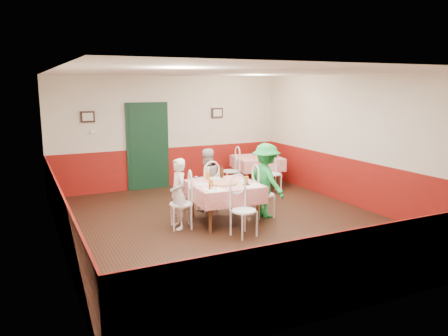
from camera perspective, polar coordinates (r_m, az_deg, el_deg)
name	(u,v)px	position (r m, az deg, el deg)	size (l,w,h in m)	color
floor	(231,224)	(8.29, 0.97, -7.30)	(7.00, 7.00, 0.00)	black
ceiling	(232,72)	(7.88, 1.03, 12.44)	(7.00, 7.00, 0.00)	white
back_wall	(170,132)	(11.18, -7.08, 4.69)	(6.00, 0.10, 2.80)	beige
front_wall	(372,192)	(5.14, 18.77, -3.02)	(6.00, 0.10, 2.80)	beige
left_wall	(57,163)	(7.16, -21.01, 0.63)	(0.10, 7.00, 2.80)	beige
right_wall	(358,141)	(9.67, 17.13, 3.35)	(0.10, 7.00, 2.80)	beige
wainscot_back	(171,167)	(11.30, -6.95, 0.14)	(6.00, 0.03, 1.00)	maroon
wainscot_front	(366,268)	(5.42, 18.07, -12.27)	(6.00, 0.03, 1.00)	maroon
wainscot_left	(62,219)	(7.36, -20.42, -6.27)	(0.03, 7.00, 1.00)	maroon
wainscot_right	(355,183)	(9.81, 16.78, -1.87)	(0.03, 7.00, 1.00)	maroon
door	(148,147)	(11.00, -9.92, 2.67)	(0.96, 0.06, 2.10)	black
picture_left	(88,117)	(10.63, -17.38, 6.40)	(0.32, 0.03, 0.26)	black
picture_right	(217,113)	(11.57, -0.89, 7.21)	(0.32, 0.03, 0.26)	black
thermostat	(93,132)	(10.67, -16.74, 4.57)	(0.10, 0.03, 0.10)	white
main_table	(224,203)	(8.29, 0.00, -4.59)	(1.22, 1.22, 0.77)	red
second_table	(257,172)	(11.29, 4.34, -0.46)	(1.12, 1.12, 0.77)	red
chair_left	(181,204)	(7.98, -5.62, -4.70)	(0.42, 0.42, 0.90)	white
chair_right	(264,195)	(8.64, 5.18, -3.49)	(0.42, 0.42, 0.90)	white
chair_far	(208,189)	(9.03, -2.16, -2.81)	(0.42, 0.42, 0.90)	white
chair_near	(244,211)	(7.53, 2.61, -5.61)	(0.42, 0.42, 0.90)	white
chair_second_a	(231,171)	(10.93, 0.93, -0.41)	(0.42, 0.42, 0.90)	white
chair_second_b	(273,174)	(10.64, 6.36, -0.78)	(0.42, 0.42, 0.90)	white
pizza	(224,183)	(8.14, -0.05, -1.96)	(0.50, 0.50, 0.03)	#B74723
plate_left	(202,185)	(8.06, -2.95, -2.18)	(0.25, 0.25, 0.01)	white
plate_right	(244,181)	(8.37, 2.69, -1.69)	(0.25, 0.25, 0.01)	white
plate_far	(216,179)	(8.56, -1.01, -1.39)	(0.25, 0.25, 0.01)	white
glass_a	(211,184)	(7.79, -1.73, -2.12)	(0.08, 0.08, 0.15)	#BF7219
glass_b	(246,180)	(8.12, 2.95, -1.60)	(0.08, 0.08, 0.15)	#BF7219
glass_c	(208,176)	(8.50, -2.13, -1.04)	(0.08, 0.08, 0.14)	#BF7219
beer_bottle	(222,172)	(8.58, -0.32, -0.57)	(0.07, 0.07, 0.25)	#381C0A
shaker_a	(213,188)	(7.66, -1.49, -2.56)	(0.04, 0.04, 0.09)	silver
shaker_b	(216,188)	(7.63, -1.05, -2.61)	(0.04, 0.04, 0.09)	silver
shaker_c	(210,187)	(7.69, -1.89, -2.52)	(0.04, 0.04, 0.09)	#B23319
menu_left	(214,189)	(7.70, -1.31, -2.82)	(0.30, 0.40, 0.00)	white
menu_right	(253,185)	(8.03, 3.75, -2.28)	(0.30, 0.40, 0.00)	white
wallet	(247,184)	(8.05, 2.97, -2.16)	(0.11, 0.09, 0.02)	black
diner_left	(178,194)	(7.92, -5.99, -3.38)	(0.47, 0.31, 1.29)	gray
diner_far	(207,180)	(9.03, -2.29, -1.53)	(0.63, 0.49, 1.29)	gray
diner_right	(266,180)	(8.59, 5.51, -1.63)	(0.95, 0.54, 1.46)	gray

